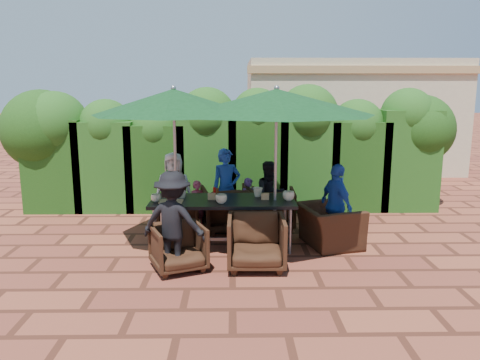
{
  "coord_description": "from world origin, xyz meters",
  "views": [
    {
      "loc": [
        0.0,
        -7.04,
        2.41
      ],
      "look_at": [
        0.12,
        0.4,
        0.95
      ],
      "focal_mm": 35.0,
      "sensor_mm": 36.0,
      "label": 1
    }
  ],
  "objects_px": {
    "umbrella_right": "(276,102)",
    "chair_far_mid": "(227,206)",
    "dining_table": "(223,204)",
    "chair_far_left": "(178,209)",
    "chair_far_right": "(273,206)",
    "umbrella_left": "(174,102)",
    "chair_end_right": "(329,219)",
    "chair_near_left": "(178,245)",
    "chair_near_right": "(256,239)"
  },
  "relations": [
    {
      "from": "chair_far_left",
      "to": "umbrella_left",
      "type": "bearing_deg",
      "value": 89.27
    },
    {
      "from": "dining_table",
      "to": "chair_far_left",
      "type": "relative_size",
      "value": 3.04
    },
    {
      "from": "chair_near_right",
      "to": "chair_near_left",
      "type": "bearing_deg",
      "value": -175.89
    },
    {
      "from": "umbrella_right",
      "to": "chair_far_left",
      "type": "height_order",
      "value": "umbrella_right"
    },
    {
      "from": "umbrella_right",
      "to": "chair_far_mid",
      "type": "bearing_deg",
      "value": 129.01
    },
    {
      "from": "chair_far_left",
      "to": "chair_near_left",
      "type": "relative_size",
      "value": 1.05
    },
    {
      "from": "chair_far_mid",
      "to": "chair_near_left",
      "type": "bearing_deg",
      "value": 59.68
    },
    {
      "from": "umbrella_left",
      "to": "chair_far_right",
      "type": "relative_size",
      "value": 3.2
    },
    {
      "from": "umbrella_left",
      "to": "chair_far_right",
      "type": "xyz_separation_m",
      "value": [
        1.56,
        1.01,
        -1.83
      ]
    },
    {
      "from": "chair_far_left",
      "to": "chair_far_mid",
      "type": "relative_size",
      "value": 0.86
    },
    {
      "from": "dining_table",
      "to": "chair_far_left",
      "type": "bearing_deg",
      "value": 131.84
    },
    {
      "from": "chair_near_right",
      "to": "chair_end_right",
      "type": "xyz_separation_m",
      "value": [
        1.18,
        0.92,
        0.02
      ]
    },
    {
      "from": "dining_table",
      "to": "chair_far_left",
      "type": "distance_m",
      "value": 1.25
    },
    {
      "from": "chair_far_mid",
      "to": "chair_near_left",
      "type": "height_order",
      "value": "chair_far_mid"
    },
    {
      "from": "umbrella_left",
      "to": "umbrella_right",
      "type": "relative_size",
      "value": 0.84
    },
    {
      "from": "chair_far_left",
      "to": "chair_end_right",
      "type": "height_order",
      "value": "chair_end_right"
    },
    {
      "from": "umbrella_right",
      "to": "chair_near_right",
      "type": "distance_m",
      "value": 2.02
    },
    {
      "from": "umbrella_right",
      "to": "chair_far_right",
      "type": "xyz_separation_m",
      "value": [
        0.06,
        1.05,
        -1.83
      ]
    },
    {
      "from": "chair_far_right",
      "to": "chair_near_left",
      "type": "relative_size",
      "value": 1.12
    },
    {
      "from": "umbrella_left",
      "to": "chair_near_right",
      "type": "bearing_deg",
      "value": -36.36
    },
    {
      "from": "chair_near_left",
      "to": "chair_end_right",
      "type": "height_order",
      "value": "chair_end_right"
    },
    {
      "from": "umbrella_left",
      "to": "chair_end_right",
      "type": "distance_m",
      "value": 2.96
    },
    {
      "from": "chair_far_left",
      "to": "chair_end_right",
      "type": "xyz_separation_m",
      "value": [
        2.45,
        -0.86,
        0.06
      ]
    },
    {
      "from": "chair_near_right",
      "to": "dining_table",
      "type": "bearing_deg",
      "value": 119.12
    },
    {
      "from": "chair_far_right",
      "to": "chair_end_right",
      "type": "distance_m",
      "value": 1.25
    },
    {
      "from": "chair_far_left",
      "to": "chair_near_right",
      "type": "relative_size",
      "value": 0.9
    },
    {
      "from": "dining_table",
      "to": "umbrella_right",
      "type": "height_order",
      "value": "umbrella_right"
    },
    {
      "from": "umbrella_left",
      "to": "chair_near_left",
      "type": "xyz_separation_m",
      "value": [
        0.12,
        -0.92,
        -1.87
      ]
    },
    {
      "from": "chair_far_mid",
      "to": "chair_end_right",
      "type": "height_order",
      "value": "chair_far_mid"
    },
    {
      "from": "dining_table",
      "to": "chair_end_right",
      "type": "relative_size",
      "value": 2.28
    },
    {
      "from": "chair_far_left",
      "to": "chair_far_right",
      "type": "distance_m",
      "value": 1.66
    },
    {
      "from": "umbrella_right",
      "to": "chair_far_mid",
      "type": "distance_m",
      "value": 2.15
    },
    {
      "from": "umbrella_left",
      "to": "chair_far_left",
      "type": "bearing_deg",
      "value": 96.11
    },
    {
      "from": "chair_near_right",
      "to": "chair_far_right",
      "type": "bearing_deg",
      "value": 79.34
    },
    {
      "from": "umbrella_right",
      "to": "chair_far_left",
      "type": "distance_m",
      "value": 2.63
    },
    {
      "from": "dining_table",
      "to": "chair_end_right",
      "type": "distance_m",
      "value": 1.67
    },
    {
      "from": "chair_end_right",
      "to": "chair_far_mid",
      "type": "bearing_deg",
      "value": 48.2
    },
    {
      "from": "chair_far_right",
      "to": "umbrella_left",
      "type": "bearing_deg",
      "value": 34.57
    },
    {
      "from": "umbrella_left",
      "to": "chair_far_mid",
      "type": "xyz_separation_m",
      "value": [
        0.76,
        0.88,
        -1.79
      ]
    },
    {
      "from": "chair_far_left",
      "to": "chair_near_left",
      "type": "bearing_deg",
      "value": 90.04
    },
    {
      "from": "chair_far_right",
      "to": "chair_end_right",
      "type": "bearing_deg",
      "value": 130.98
    },
    {
      "from": "umbrella_right",
      "to": "chair_end_right",
      "type": "bearing_deg",
      "value": 5.84
    },
    {
      "from": "chair_far_mid",
      "to": "chair_far_right",
      "type": "bearing_deg",
      "value": 178.5
    },
    {
      "from": "dining_table",
      "to": "chair_far_mid",
      "type": "relative_size",
      "value": 2.6
    },
    {
      "from": "chair_near_right",
      "to": "umbrella_right",
      "type": "bearing_deg",
      "value": 69.52
    },
    {
      "from": "umbrella_right",
      "to": "chair_far_left",
      "type": "bearing_deg",
      "value": 149.38
    },
    {
      "from": "chair_end_right",
      "to": "chair_near_right",
      "type": "bearing_deg",
      "value": 113.53
    },
    {
      "from": "umbrella_right",
      "to": "chair_near_left",
      "type": "xyz_separation_m",
      "value": [
        -1.38,
        -0.89,
        -1.87
      ]
    },
    {
      "from": "chair_near_left",
      "to": "chair_far_right",
      "type": "bearing_deg",
      "value": 30.63
    },
    {
      "from": "chair_near_left",
      "to": "chair_near_right",
      "type": "xyz_separation_m",
      "value": [
        1.05,
        0.06,
        0.06
      ]
    }
  ]
}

